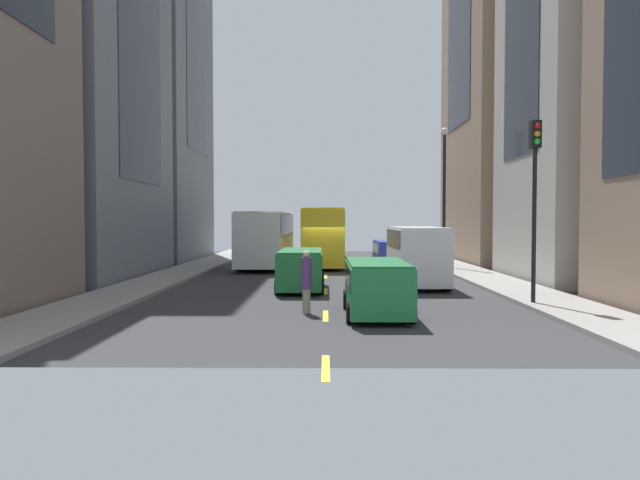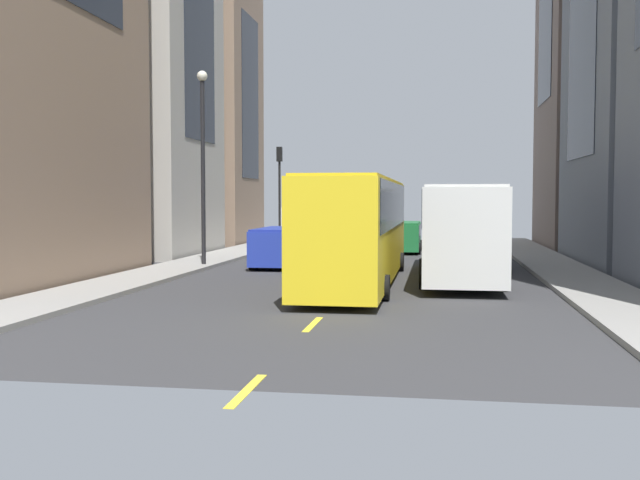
# 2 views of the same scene
# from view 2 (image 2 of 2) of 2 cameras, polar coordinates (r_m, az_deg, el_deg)

# --- Properties ---
(ground_plane) EXTENTS (42.03, 42.03, 0.00)m
(ground_plane) POSITION_cam_2_polar(r_m,az_deg,el_deg) (32.03, 3.96, -2.05)
(ground_plane) COLOR #333335
(sidewalk_west) EXTENTS (2.53, 44.00, 0.15)m
(sidewalk_west) POSITION_cam_2_polar(r_m,az_deg,el_deg) (32.27, 17.81, -2.02)
(sidewalk_west) COLOR gray
(sidewalk_west) RESTS_ON ground
(sidewalk_east) EXTENTS (2.53, 44.00, 0.15)m
(sidewalk_east) POSITION_cam_2_polar(r_m,az_deg,el_deg) (33.62, -9.32, -1.71)
(sidewalk_east) COLOR gray
(sidewalk_east) RESTS_ON ground
(lane_stripe_0) EXTENTS (0.16, 2.00, 0.01)m
(lane_stripe_0) POSITION_cam_2_polar(r_m,az_deg,el_deg) (52.93, 6.01, 0.02)
(lane_stripe_0) COLOR yellow
(lane_stripe_0) RESTS_ON ground
(lane_stripe_1) EXTENTS (0.16, 2.00, 0.01)m
(lane_stripe_1) POSITION_cam_2_polar(r_m,az_deg,el_deg) (46.95, 5.61, -0.38)
(lane_stripe_1) COLOR yellow
(lane_stripe_1) RESTS_ON ground
(lane_stripe_2) EXTENTS (0.16, 2.00, 0.01)m
(lane_stripe_2) POSITION_cam_2_polar(r_m,az_deg,el_deg) (40.97, 5.09, -0.90)
(lane_stripe_2) COLOR yellow
(lane_stripe_2) RESTS_ON ground
(lane_stripe_3) EXTENTS (0.16, 2.00, 0.01)m
(lane_stripe_3) POSITION_cam_2_polar(r_m,az_deg,el_deg) (35.01, 4.40, -1.59)
(lane_stripe_3) COLOR yellow
(lane_stripe_3) RESTS_ON ground
(lane_stripe_4) EXTENTS (0.16, 2.00, 0.01)m
(lane_stripe_4) POSITION_cam_2_polar(r_m,az_deg,el_deg) (29.06, 3.43, -2.57)
(lane_stripe_4) COLOR yellow
(lane_stripe_4) RESTS_ON ground
(lane_stripe_5) EXTENTS (0.16, 2.00, 0.01)m
(lane_stripe_5) POSITION_cam_2_polar(r_m,az_deg,el_deg) (23.13, 1.95, -4.05)
(lane_stripe_5) COLOR yellow
(lane_stripe_5) RESTS_ON ground
(lane_stripe_6) EXTENTS (0.16, 2.00, 0.01)m
(lane_stripe_6) POSITION_cam_2_polar(r_m,az_deg,el_deg) (17.26, -0.56, -6.54)
(lane_stripe_6) COLOR yellow
(lane_stripe_6) RESTS_ON ground
(lane_stripe_7) EXTENTS (0.16, 2.00, 0.01)m
(lane_stripe_7) POSITION_cam_2_polar(r_m,az_deg,el_deg) (11.52, -5.68, -11.49)
(lane_stripe_7) COLOR yellow
(lane_stripe_7) RESTS_ON ground
(building_east_0) EXTENTS (7.66, 7.48, 18.92)m
(building_east_0) POSITION_cam_2_polar(r_m,az_deg,el_deg) (49.77, -9.73, 10.70)
(building_east_0) COLOR #937760
(building_east_0) RESTS_ON ground
(building_east_1) EXTENTS (7.50, 8.52, 26.22)m
(building_east_1) POSITION_cam_2_polar(r_m,az_deg,el_deg) (41.10, -14.47, 17.45)
(building_east_1) COLOR #B7B2A8
(building_east_1) RESTS_ON ground
(city_bus_white) EXTENTS (2.80, 12.21, 3.35)m
(city_bus_white) POSITION_cam_2_polar(r_m,az_deg,el_deg) (27.78, 10.79, 1.25)
(city_bus_white) COLOR silver
(city_bus_white) RESTS_ON ground
(streetcar_yellow) EXTENTS (2.70, 14.13, 3.59)m
(streetcar_yellow) POSITION_cam_2_polar(r_m,az_deg,el_deg) (25.57, 3.04, 1.40)
(streetcar_yellow) COLOR yellow
(streetcar_yellow) RESTS_ON ground
(delivery_van_white) EXTENTS (2.25, 5.23, 2.58)m
(delivery_van_white) POSITION_cam_2_polar(r_m,az_deg,el_deg) (39.65, -0.78, 1.16)
(delivery_van_white) COLOR white
(delivery_van_white) RESTS_ON ground
(car_green_0) EXTENTS (1.90, 4.57, 1.66)m
(car_green_0) POSITION_cam_2_polar(r_m,az_deg,el_deg) (40.48, 6.50, 0.42)
(car_green_0) COLOR #1E7238
(car_green_0) RESTS_ON ground
(car_green_1) EXTENTS (1.93, 4.24, 1.64)m
(car_green_1) POSITION_cam_2_polar(r_m,az_deg,el_deg) (46.88, 3.72, 0.80)
(car_green_1) COLOR #1E7238
(car_green_1) RESTS_ON ground
(car_blue_2) EXTENTS (1.97, 4.33, 1.69)m
(car_blue_2) POSITION_cam_2_polar(r_m,az_deg,el_deg) (31.52, -3.10, -0.32)
(car_blue_2) COLOR #2338AD
(car_blue_2) RESTS_ON ground
(pedestrian_crossing_near) EXTENTS (0.33, 0.33, 1.94)m
(pedestrian_crossing_near) POSITION_cam_2_polar(r_m,az_deg,el_deg) (46.43, 6.31, 0.84)
(pedestrian_crossing_near) COLOR gray
(pedestrian_crossing_near) RESTS_ON ground
(traffic_light_near_corner) EXTENTS (0.32, 0.44, 5.99)m
(traffic_light_near_corner) POSITION_cam_2_polar(r_m,az_deg,el_deg) (45.95, -3.14, 4.92)
(traffic_light_near_corner) COLOR black
(traffic_light_near_corner) RESTS_ON ground
(streetlamp_near) EXTENTS (0.44, 0.44, 8.15)m
(streetlamp_near) POSITION_cam_2_polar(r_m,az_deg,el_deg) (31.74, -9.04, 7.00)
(streetlamp_near) COLOR black
(streetlamp_near) RESTS_ON ground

